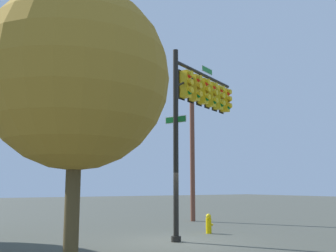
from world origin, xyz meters
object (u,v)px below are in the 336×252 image
at_px(utility_pole, 192,145).
at_px(fire_hydrant, 209,224).
at_px(signal_pole_assembly, 202,101).
at_px(tree_far, 77,78).

height_order(utility_pole, fire_hydrant, utility_pole).
xyz_separation_m(signal_pole_assembly, fire_hydrant, (0.70, 0.56, -5.18)).
bearing_deg(utility_pole, signal_pole_assembly, -121.87).
height_order(fire_hydrant, tree_far, tree_far).
relative_size(signal_pole_assembly, tree_far, 1.00).
distance_m(utility_pole, tree_far, 13.60).
distance_m(signal_pole_assembly, tree_far, 7.41).
height_order(signal_pole_assembly, utility_pole, utility_pole).
bearing_deg(tree_far, fire_hydrant, 27.80).
xyz_separation_m(utility_pole, tree_far, (-10.17, -9.03, 0.42)).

